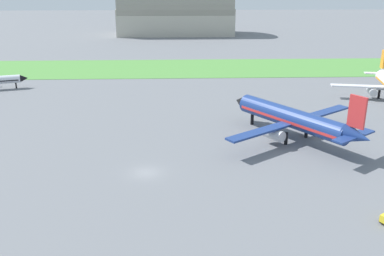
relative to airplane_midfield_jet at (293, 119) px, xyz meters
name	(u,v)px	position (x,y,z in m)	size (l,w,h in m)	color
ground_plane	(146,172)	(-25.52, -12.88, -3.90)	(600.00, 600.00, 0.00)	slate
grass_taxiway_strip	(161,68)	(-25.52, 62.35, -3.86)	(360.00, 28.00, 0.08)	#549342
airplane_midfield_jet	(293,119)	(0.00, 0.00, 0.00)	(26.28, 26.47, 10.83)	navy
hangar_distant	(176,9)	(-20.71, 142.20, 8.20)	(55.07, 24.61, 27.16)	#B2AD9E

